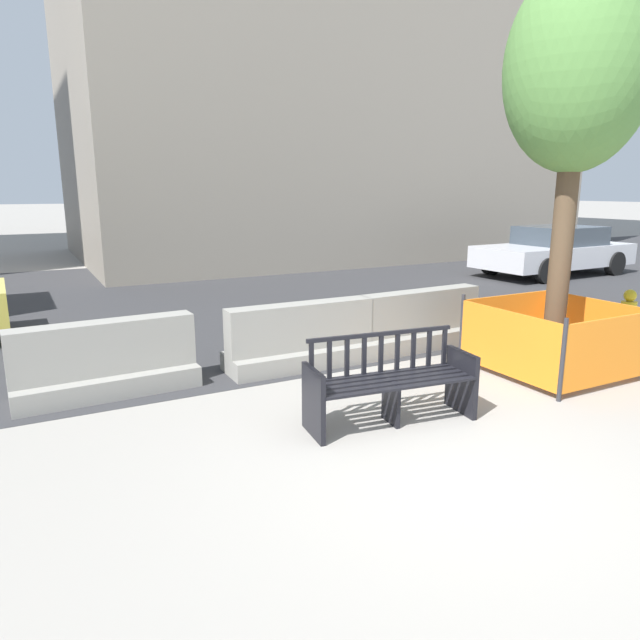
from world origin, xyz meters
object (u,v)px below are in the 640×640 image
(jersey_barrier_centre, at_px, (301,341))
(construction_fence, at_px, (553,335))
(jersey_barrier_right, at_px, (421,324))
(car_sedan_mid, at_px, (555,251))
(jersey_barrier_left, at_px, (106,364))
(fire_hydrant, at_px, (627,318))
(street_tree, at_px, (578,73))
(street_bench, at_px, (390,384))

(jersey_barrier_centre, relative_size, construction_fence, 1.22)
(jersey_barrier_right, height_order, construction_fence, construction_fence)
(construction_fence, distance_m, car_sedan_mid, 9.10)
(jersey_barrier_centre, bearing_deg, construction_fence, -31.71)
(jersey_barrier_left, bearing_deg, jersey_barrier_centre, -2.56)
(jersey_barrier_centre, bearing_deg, fire_hydrant, -14.56)
(jersey_barrier_right, bearing_deg, street_tree, -66.79)
(jersey_barrier_right, bearing_deg, car_sedan_mid, 28.15)
(jersey_barrier_left, xyz_separation_m, jersey_barrier_right, (4.39, -0.06, 0.00))
(jersey_barrier_right, bearing_deg, fire_hydrant, -24.57)
(street_bench, relative_size, construction_fence, 1.06)
(jersey_barrier_right, relative_size, car_sedan_mid, 0.45)
(construction_fence, relative_size, fire_hydrant, 2.01)
(street_bench, bearing_deg, car_sedan_mid, 32.75)
(jersey_barrier_right, relative_size, fire_hydrant, 2.48)
(street_bench, xyz_separation_m, jersey_barrier_centre, (0.04, 2.09, -0.06))
(jersey_barrier_centre, distance_m, construction_fence, 3.22)
(jersey_barrier_centre, height_order, jersey_barrier_left, same)
(street_bench, xyz_separation_m, street_tree, (2.78, 0.40, 3.17))
(street_tree, height_order, construction_fence, street_tree)
(construction_fence, height_order, car_sedan_mid, car_sedan_mid)
(street_bench, bearing_deg, jersey_barrier_centre, 88.83)
(street_tree, bearing_deg, street_bench, -171.77)
(jersey_barrier_centre, xyz_separation_m, car_sedan_mid, (9.70, 4.17, 0.31))
(jersey_barrier_left, distance_m, fire_hydrant, 7.39)
(jersey_barrier_right, height_order, street_tree, street_tree)
(jersey_barrier_left, height_order, street_tree, street_tree)
(jersey_barrier_left, height_order, jersey_barrier_right, same)
(fire_hydrant, bearing_deg, construction_fence, -168.59)
(jersey_barrier_centre, height_order, jersey_barrier_right, same)
(jersey_barrier_right, bearing_deg, construction_fence, -66.79)
(jersey_barrier_centre, bearing_deg, street_bench, -91.17)
(car_sedan_mid, bearing_deg, fire_hydrant, -131.69)
(construction_fence, height_order, fire_hydrant, construction_fence)
(street_bench, distance_m, jersey_barrier_right, 2.95)
(jersey_barrier_right, distance_m, fire_hydrant, 3.15)
(street_bench, distance_m, jersey_barrier_left, 3.23)
(street_bench, height_order, street_tree, street_tree)
(car_sedan_mid, bearing_deg, construction_fence, -139.90)
(street_tree, bearing_deg, jersey_barrier_right, 113.21)
(jersey_barrier_left, distance_m, car_sedan_mid, 12.77)
(jersey_barrier_centre, distance_m, jersey_barrier_left, 2.41)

